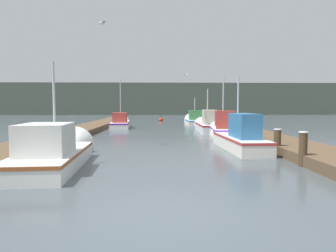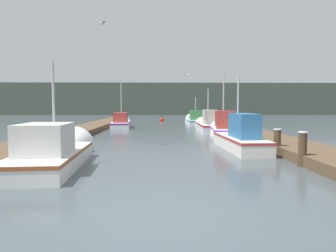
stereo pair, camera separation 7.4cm
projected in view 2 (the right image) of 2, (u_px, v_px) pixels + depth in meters
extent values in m
plane|color=#424C51|center=(159.00, 215.00, 5.45)|extent=(200.00, 200.00, 0.00)
cube|color=brown|center=(80.00, 131.00, 21.28)|extent=(2.30, 40.00, 0.37)
cube|color=brown|center=(241.00, 130.00, 21.52)|extent=(2.30, 40.00, 0.37)
cube|color=#424C42|center=(161.00, 100.00, 69.55)|extent=(120.00, 16.00, 6.63)
cube|color=silver|center=(52.00, 160.00, 9.49)|extent=(2.06, 4.90, 0.54)
cube|color=brown|center=(52.00, 153.00, 9.47)|extent=(2.09, 4.93, 0.10)
cone|color=silver|center=(72.00, 147.00, 12.33)|extent=(1.71, 1.05, 1.65)
cube|color=silver|center=(45.00, 139.00, 8.84)|extent=(1.48, 1.87, 0.91)
cylinder|color=#B2B2B7|center=(54.00, 106.00, 9.73)|extent=(0.08, 0.08, 2.85)
cube|color=silver|center=(240.00, 143.00, 13.43)|extent=(1.51, 4.81, 0.60)
cube|color=#B23333|center=(240.00, 138.00, 13.41)|extent=(1.55, 4.84, 0.10)
cone|color=silver|center=(224.00, 136.00, 16.33)|extent=(1.30, 1.11, 1.26)
cube|color=#2D6699|center=(244.00, 126.00, 12.78)|extent=(0.94, 1.99, 1.04)
cylinder|color=#B2B2B7|center=(238.00, 106.00, 13.67)|extent=(0.08, 0.08, 2.72)
cube|color=silver|center=(224.00, 134.00, 17.39)|extent=(1.68, 3.91, 0.69)
cube|color=purple|center=(224.00, 129.00, 17.37)|extent=(1.71, 3.94, 0.10)
cone|color=silver|center=(220.00, 130.00, 19.73)|extent=(1.34, 1.01, 1.26)
cube|color=#99332D|center=(225.00, 120.00, 16.86)|extent=(1.12, 1.33, 0.99)
cylinder|color=#B2B2B7|center=(223.00, 102.00, 17.55)|extent=(0.08, 0.08, 2.96)
cube|color=silver|center=(209.00, 128.00, 22.07)|extent=(1.44, 4.80, 0.64)
cube|color=#AF1414|center=(209.00, 124.00, 22.05)|extent=(1.47, 4.83, 0.10)
cone|color=silver|center=(203.00, 125.00, 25.07)|extent=(1.33, 1.24, 1.32)
cube|color=#B2AD9E|center=(210.00, 117.00, 21.41)|extent=(0.88, 1.61, 1.03)
cylinder|color=#B2B2B7|center=(208.00, 106.00, 22.31)|extent=(0.08, 0.08, 2.57)
cube|color=silver|center=(121.00, 125.00, 26.41)|extent=(1.80, 4.64, 0.52)
cube|color=#6013AD|center=(121.00, 123.00, 26.39)|extent=(1.83, 4.67, 0.10)
cone|color=silver|center=(123.00, 123.00, 29.15)|extent=(1.49, 1.06, 1.43)
cube|color=#99332D|center=(121.00, 117.00, 25.79)|extent=(1.27, 1.73, 0.84)
cylinder|color=#B2B2B7|center=(121.00, 100.00, 26.60)|extent=(0.08, 0.08, 3.82)
cube|color=silver|center=(196.00, 122.00, 30.68)|extent=(1.83, 4.17, 0.53)
cube|color=#3986CD|center=(196.00, 120.00, 30.66)|extent=(1.86, 4.20, 0.10)
cone|color=silver|center=(193.00, 121.00, 33.24)|extent=(1.68, 1.04, 1.66)
cube|color=#387A42|center=(197.00, 115.00, 30.11)|extent=(1.34, 1.41, 0.94)
cylinder|color=#B2B2B7|center=(196.00, 108.00, 30.89)|extent=(0.08, 0.08, 2.25)
cylinder|color=#473523|center=(211.00, 121.00, 27.23)|extent=(0.21, 0.21, 1.19)
cylinder|color=silver|center=(211.00, 114.00, 27.18)|extent=(0.24, 0.24, 0.04)
cylinder|color=#473523|center=(303.00, 150.00, 9.71)|extent=(0.26, 0.26, 1.10)
cylinder|color=silver|center=(303.00, 132.00, 9.67)|extent=(0.30, 0.30, 0.04)
cylinder|color=#473523|center=(277.00, 143.00, 11.92)|extent=(0.27, 0.27, 1.01)
cylinder|color=silver|center=(278.00, 129.00, 11.89)|extent=(0.31, 0.31, 0.04)
sphere|color=red|center=(162.00, 120.00, 37.46)|extent=(0.56, 0.56, 0.56)
cylinder|color=black|center=(162.00, 116.00, 37.42)|extent=(0.06, 0.06, 0.50)
ellipsoid|color=white|center=(187.00, 75.00, 19.84)|extent=(0.31, 0.27, 0.12)
cube|color=gray|center=(186.00, 74.00, 19.72)|extent=(0.24, 0.29, 0.07)
cube|color=gray|center=(188.00, 75.00, 19.95)|extent=(0.24, 0.29, 0.07)
ellipsoid|color=white|center=(102.00, 23.00, 13.60)|extent=(0.31, 0.29, 0.12)
cube|color=gray|center=(103.00, 22.00, 13.49)|extent=(0.27, 0.29, 0.07)
cube|color=gray|center=(100.00, 24.00, 13.70)|extent=(0.27, 0.29, 0.07)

